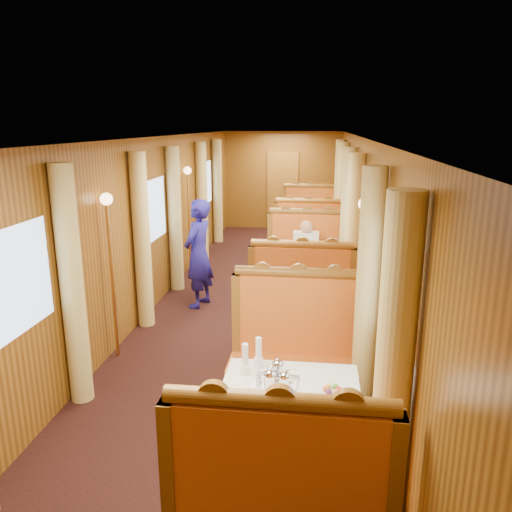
% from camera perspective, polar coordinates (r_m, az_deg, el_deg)
% --- Properties ---
extents(floor, '(3.00, 12.00, 0.01)m').
position_cam_1_polar(floor, '(7.52, -0.35, -6.01)').
color(floor, black).
rests_on(floor, ground).
extents(ceiling, '(3.00, 12.00, 0.01)m').
position_cam_1_polar(ceiling, '(7.03, -0.38, 13.39)').
color(ceiling, silver).
rests_on(ceiling, wall_left).
extents(wall_far, '(3.00, 0.01, 2.50)m').
position_cam_1_polar(wall_far, '(13.08, 3.08, 8.57)').
color(wall_far, brown).
rests_on(wall_far, floor).
extents(wall_left, '(0.01, 12.00, 2.50)m').
position_cam_1_polar(wall_left, '(7.51, -11.80, 3.57)').
color(wall_left, brown).
rests_on(wall_left, floor).
extents(wall_right, '(0.01, 12.00, 2.50)m').
position_cam_1_polar(wall_right, '(7.14, 11.68, 3.00)').
color(wall_right, brown).
rests_on(wall_right, floor).
extents(doorway_far, '(0.80, 0.04, 2.00)m').
position_cam_1_polar(doorway_far, '(13.08, 3.05, 7.47)').
color(doorway_far, '#905F21').
rests_on(doorway_far, floor).
extents(table_near, '(1.05, 0.72, 0.75)m').
position_cam_1_polar(table_near, '(4.17, 3.89, -18.76)').
color(table_near, white).
rests_on(table_near, floor).
extents(banquette_near_aft, '(1.30, 0.55, 1.34)m').
position_cam_1_polar(banquette_near_aft, '(5.02, 4.58, -11.90)').
color(banquette_near_aft, '#BA3C14').
rests_on(banquette_near_aft, floor).
extents(table_mid, '(1.05, 0.72, 0.75)m').
position_cam_1_polar(table_mid, '(7.34, 5.47, -3.50)').
color(table_mid, white).
rests_on(table_mid, floor).
extents(banquette_mid_fwd, '(1.30, 0.55, 1.34)m').
position_cam_1_polar(banquette_mid_fwd, '(6.37, 5.20, -5.95)').
color(banquette_mid_fwd, '#BA3C14').
rests_on(banquette_mid_fwd, floor).
extents(banquette_mid_aft, '(1.30, 0.55, 1.34)m').
position_cam_1_polar(banquette_mid_aft, '(8.30, 5.70, -0.99)').
color(banquette_mid_aft, '#BA3C14').
rests_on(banquette_mid_aft, floor).
extents(table_far, '(1.05, 0.72, 0.75)m').
position_cam_1_polar(table_far, '(10.72, 6.06, 2.37)').
color(table_far, white).
rests_on(table_far, floor).
extents(banquette_far_fwd, '(1.30, 0.55, 1.34)m').
position_cam_1_polar(banquette_far_fwd, '(9.72, 5.94, 1.37)').
color(banquette_far_fwd, '#BA3C14').
rests_on(banquette_far_fwd, floor).
extents(banquette_far_aft, '(1.30, 0.55, 1.34)m').
position_cam_1_polar(banquette_far_aft, '(11.70, 6.17, 3.67)').
color(banquette_far_aft, '#BA3C14').
rests_on(banquette_far_aft, floor).
extents(tea_tray, '(0.36, 0.29, 0.01)m').
position_cam_1_polar(tea_tray, '(3.96, 2.24, -14.19)').
color(tea_tray, silver).
rests_on(tea_tray, table_near).
extents(teapot_left, '(0.16, 0.12, 0.13)m').
position_cam_1_polar(teapot_left, '(3.84, 1.59, -14.22)').
color(teapot_left, silver).
rests_on(teapot_left, tea_tray).
extents(teapot_right, '(0.15, 0.11, 0.12)m').
position_cam_1_polar(teapot_right, '(3.84, 3.25, -14.36)').
color(teapot_right, silver).
rests_on(teapot_right, tea_tray).
extents(teapot_back, '(0.18, 0.15, 0.13)m').
position_cam_1_polar(teapot_back, '(3.98, 2.47, -13.11)').
color(teapot_back, silver).
rests_on(teapot_back, tea_tray).
extents(fruit_plate, '(0.20, 0.20, 0.05)m').
position_cam_1_polar(fruit_plate, '(3.86, 8.69, -15.02)').
color(fruit_plate, white).
rests_on(fruit_plate, table_near).
extents(cup_inboard, '(0.08, 0.08, 0.26)m').
position_cam_1_polar(cup_inboard, '(4.03, -1.25, -12.08)').
color(cup_inboard, white).
rests_on(cup_inboard, table_near).
extents(cup_outboard, '(0.08, 0.08, 0.26)m').
position_cam_1_polar(cup_outboard, '(4.14, 0.30, -11.33)').
color(cup_outboard, white).
rests_on(cup_outboard, table_near).
extents(rose_vase_mid, '(0.06, 0.06, 0.36)m').
position_cam_1_polar(rose_vase_mid, '(7.17, 5.61, 0.63)').
color(rose_vase_mid, silver).
rests_on(rose_vase_mid, table_mid).
extents(rose_vase_far, '(0.06, 0.06, 0.36)m').
position_cam_1_polar(rose_vase_far, '(10.58, 6.15, 5.25)').
color(rose_vase_far, silver).
rests_on(rose_vase_far, table_far).
extents(window_left_near, '(0.01, 1.20, 0.90)m').
position_cam_1_polar(window_left_near, '(4.39, -26.39, -3.02)').
color(window_left_near, '#95ADCF').
rests_on(window_left_near, wall_left).
extents(curtain_left_near_b, '(0.22, 0.22, 2.35)m').
position_cam_1_polar(curtain_left_near_b, '(5.06, -20.28, -3.42)').
color(curtain_left_near_b, '#E4CC74').
rests_on(curtain_left_near_b, floor).
extents(window_right_near, '(0.01, 1.20, 0.90)m').
position_cam_1_polar(window_right_near, '(3.73, 15.58, -5.01)').
color(window_right_near, '#95ADCF').
rests_on(window_right_near, wall_right).
extents(curtain_right_near_a, '(0.22, 0.22, 2.35)m').
position_cam_1_polar(curtain_right_near_a, '(3.12, 15.31, -14.61)').
color(curtain_right_near_a, '#E4CC74').
rests_on(curtain_right_near_a, floor).
extents(curtain_right_near_b, '(0.22, 0.22, 2.35)m').
position_cam_1_polar(curtain_right_near_b, '(4.53, 12.65, -4.92)').
color(curtain_right_near_b, '#E4CC74').
rests_on(curtain_right_near_b, floor).
extents(window_left_mid, '(0.01, 1.20, 0.90)m').
position_cam_1_polar(window_left_mid, '(7.47, -11.78, 5.07)').
color(window_left_mid, '#95ADCF').
rests_on(window_left_mid, wall_left).
extents(curtain_left_mid_a, '(0.22, 0.22, 2.35)m').
position_cam_1_polar(curtain_left_mid_a, '(6.77, -12.90, 1.63)').
color(curtain_left_mid_a, '#E4CC74').
rests_on(curtain_left_mid_a, floor).
extents(curtain_left_mid_b, '(0.22, 0.22, 2.35)m').
position_cam_1_polar(curtain_left_mid_b, '(8.22, -9.25, 4.12)').
color(curtain_left_mid_b, '#E4CC74').
rests_on(curtain_left_mid_b, floor).
extents(window_right_mid, '(0.01, 1.20, 0.90)m').
position_cam_1_polar(window_right_mid, '(7.10, 11.64, 4.58)').
color(window_right_mid, '#95ADCF').
rests_on(window_right_mid, wall_right).
extents(curtain_right_mid_a, '(0.22, 0.22, 2.35)m').
position_cam_1_polar(curtain_right_mid_a, '(6.39, 11.09, 0.95)').
color(curtain_right_mid_a, '#E4CC74').
rests_on(curtain_right_mid_a, floor).
extents(curtain_right_mid_b, '(0.22, 0.22, 2.35)m').
position_cam_1_polar(curtain_right_mid_b, '(7.91, 10.37, 3.65)').
color(curtain_right_mid_b, '#E4CC74').
rests_on(curtain_right_mid_b, floor).
extents(window_left_far, '(0.01, 1.20, 0.90)m').
position_cam_1_polar(window_left_far, '(10.81, -5.84, 8.26)').
color(window_left_far, '#95ADCF').
rests_on(window_left_far, wall_left).
extents(curtain_left_far_a, '(0.22, 0.22, 2.35)m').
position_cam_1_polar(curtain_left_far_a, '(10.07, -6.19, 6.18)').
color(curtain_left_far_a, '#E4CC74').
rests_on(curtain_left_far_a, floor).
extents(curtain_left_far_b, '(0.22, 0.22, 2.35)m').
position_cam_1_polar(curtain_left_far_b, '(11.58, -4.43, 7.36)').
color(curtain_left_far_b, '#E4CC74').
rests_on(curtain_left_far_b, floor).
extents(window_right_far, '(0.01, 1.20, 0.90)m').
position_cam_1_polar(window_right_far, '(10.56, 10.25, 7.94)').
color(window_right_far, '#95ADCF').
rests_on(window_right_far, wall_right).
extents(curtain_right_far_a, '(0.22, 0.22, 2.35)m').
position_cam_1_polar(curtain_right_far_a, '(9.82, 9.78, 5.83)').
color(curtain_right_far_a, '#E4CC74').
rests_on(curtain_right_far_a, floor).
extents(curtain_right_far_b, '(0.22, 0.22, 2.35)m').
position_cam_1_polar(curtain_right_far_b, '(11.36, 9.45, 7.05)').
color(curtain_right_far_b, '#E4CC74').
rests_on(curtain_right_far_b, floor).
extents(sconce_left_fore, '(0.14, 0.14, 1.95)m').
position_cam_1_polar(sconce_left_fore, '(5.85, -16.38, 1.46)').
color(sconce_left_fore, '#BF8C3F').
rests_on(sconce_left_fore, floor).
extents(sconce_right_fore, '(0.14, 0.14, 1.95)m').
position_cam_1_polar(sconce_right_fore, '(5.40, 12.06, 0.64)').
color(sconce_right_fore, '#BF8C3F').
rests_on(sconce_right_fore, floor).
extents(sconce_left_aft, '(0.14, 0.14, 1.95)m').
position_cam_1_polar(sconce_left_aft, '(9.11, -7.74, 6.56)').
color(sconce_left_aft, '#BF8C3F').
rests_on(sconce_left_aft, floor).
extents(sconce_right_aft, '(0.14, 0.14, 1.95)m').
position_cam_1_polar(sconce_right_aft, '(8.83, 10.24, 6.19)').
color(sconce_right_aft, '#BF8C3F').
rests_on(sconce_right_aft, floor).
extents(steward, '(0.53, 0.67, 1.63)m').
position_cam_1_polar(steward, '(7.45, -6.60, 0.26)').
color(steward, navy).
rests_on(steward, floor).
extents(passenger, '(0.40, 0.44, 0.76)m').
position_cam_1_polar(passenger, '(7.96, 5.71, 0.70)').
color(passenger, beige).
rests_on(passenger, banquette_mid_aft).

